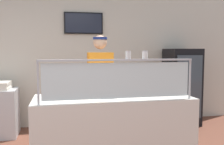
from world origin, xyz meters
The scene contains 9 objects.
shop_rear_unit centered at (0.97, 2.51, 1.36)m, with size 6.35×0.13×2.70m.
serving_counter centered at (0.98, 0.38, 0.47)m, with size 1.95×0.75×0.95m, color silver.
sneeze_guard centered at (0.98, 0.06, 1.25)m, with size 1.78×0.06×0.48m.
pizza_tray centered at (0.90, 0.43, 0.97)m, with size 0.41×0.41×0.04m.
pizza_server centered at (0.86, 0.41, 0.99)m, with size 0.07×0.28×0.01m, color #ADAFB7.
parmesan_shaker centered at (1.08, 0.06, 1.47)m, with size 0.06×0.06×0.09m.
pepper_flake_shaker centered at (1.28, 0.06, 1.47)m, with size 0.06×0.06×0.10m.
worker_figure centered at (0.94, 1.10, 1.01)m, with size 0.41×0.50×1.76m.
drink_fridge centered at (2.80, 2.07, 0.78)m, with size 0.63×0.62×1.57m.
Camera 1 is at (0.33, -2.65, 1.52)m, focal length 39.97 mm.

